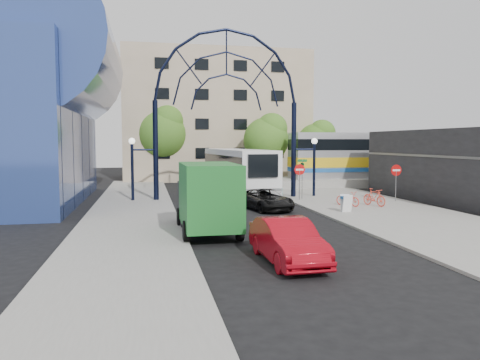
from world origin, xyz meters
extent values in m
plane|color=black|center=(0.00, 0.00, 0.00)|extent=(120.00, 120.00, 0.00)
cube|color=gray|center=(8.00, 4.00, 0.06)|extent=(8.00, 56.00, 0.12)
cube|color=gray|center=(-6.50, 6.00, 0.06)|extent=(5.00, 50.00, 0.12)
cylinder|color=black|center=(-5.00, 14.00, 3.50)|extent=(0.36, 0.36, 7.00)
cylinder|color=black|center=(5.00, 14.00, 3.50)|extent=(0.36, 0.36, 7.00)
cylinder|color=black|center=(-6.60, 14.00, 2.00)|extent=(0.20, 0.20, 4.00)
cylinder|color=black|center=(6.60, 14.00, 2.00)|extent=(0.20, 0.20, 4.00)
sphere|color=white|center=(-6.60, 14.00, 4.20)|extent=(0.44, 0.44, 0.44)
sphere|color=white|center=(6.60, 14.00, 4.20)|extent=(0.44, 0.44, 0.44)
cylinder|color=slate|center=(4.80, 12.00, 1.22)|extent=(0.06, 0.06, 2.20)
cylinder|color=red|center=(4.80, 12.00, 2.22)|extent=(0.80, 0.04, 0.80)
cube|color=white|center=(4.80, 11.97, 2.22)|extent=(0.55, 0.02, 0.12)
cylinder|color=slate|center=(11.00, 10.00, 1.22)|extent=(0.06, 0.06, 2.20)
cylinder|color=red|center=(11.00, 10.00, 2.22)|extent=(0.76, 0.04, 0.76)
cube|color=white|center=(11.00, 9.97, 2.22)|extent=(0.55, 0.02, 0.12)
cylinder|color=slate|center=(5.20, 12.60, 1.52)|extent=(0.05, 0.05, 2.80)
cube|color=#146626|center=(5.20, 12.60, 2.82)|extent=(0.70, 0.03, 0.18)
cube|color=#146626|center=(5.20, 12.60, 2.57)|extent=(0.03, 0.70, 0.18)
cube|color=white|center=(5.60, 5.80, 0.62)|extent=(0.55, 0.26, 0.99)
cube|color=white|center=(5.60, 6.15, 0.62)|extent=(0.55, 0.26, 0.99)
cube|color=#1E59A5|center=(5.60, 5.98, 0.95)|extent=(0.55, 0.42, 0.14)
cylinder|color=#2E458E|center=(-12.00, 15.00, 10.00)|extent=(9.00, 16.00, 9.00)
cube|color=black|center=(16.00, 10.00, 2.50)|extent=(6.00, 16.00, 5.00)
cube|color=tan|center=(2.00, 35.00, 7.00)|extent=(20.00, 12.00, 14.00)
cube|color=gray|center=(20.00, 22.00, 0.40)|extent=(32.00, 5.00, 0.80)
cube|color=#B7B7BC|center=(20.00, 22.00, 2.90)|extent=(25.00, 3.00, 4.20)
cube|color=gold|center=(20.00, 22.00, 2.30)|extent=(25.10, 3.05, 0.90)
cube|color=black|center=(20.00, 22.00, 3.90)|extent=(25.05, 3.05, 1.00)
cube|color=#1E59A5|center=(20.00, 22.00, 1.60)|extent=(25.10, 3.05, 0.35)
cylinder|color=#382314|center=(6.00, 26.00, 1.26)|extent=(0.36, 0.36, 2.52)
sphere|color=#296019|center=(6.00, 26.00, 4.34)|extent=(4.48, 4.48, 4.48)
sphere|color=#296019|center=(6.50, 25.70, 5.46)|extent=(3.08, 3.08, 3.08)
cylinder|color=#382314|center=(-4.00, 30.00, 1.44)|extent=(0.36, 0.36, 2.88)
sphere|color=#296019|center=(-4.00, 30.00, 4.96)|extent=(5.12, 5.12, 5.12)
sphere|color=#296019|center=(-3.50, 29.70, 6.24)|extent=(3.52, 3.52, 3.52)
cylinder|color=#382314|center=(12.00, 28.00, 1.17)|extent=(0.36, 0.36, 2.34)
sphere|color=#296019|center=(12.00, 28.00, 4.03)|extent=(4.16, 4.16, 4.16)
sphere|color=#296019|center=(12.50, 27.70, 5.07)|extent=(2.86, 2.86, 2.86)
cube|color=white|center=(1.55, 17.77, 1.94)|extent=(3.74, 12.92, 3.22)
cube|color=#5CCDC8|center=(1.55, 17.77, 0.61)|extent=(3.77, 12.92, 0.78)
cube|color=black|center=(1.55, 17.77, 2.61)|extent=(3.78, 12.67, 1.00)
cube|color=black|center=(2.01, 11.34, 2.55)|extent=(2.10, 0.31, 1.55)
cube|color=black|center=(1.09, 24.08, 1.77)|extent=(2.67, 0.39, 1.77)
cylinder|color=black|center=(-0.11, 21.62, 0.53)|extent=(0.39, 1.08, 1.06)
cylinder|color=black|center=(2.64, 21.82, 0.53)|extent=(0.39, 1.08, 1.06)
cylinder|color=black|center=(0.51, 12.97, 0.53)|extent=(0.39, 1.08, 1.06)
cylinder|color=black|center=(3.27, 13.17, 0.53)|extent=(0.39, 1.08, 1.06)
cube|color=black|center=(-2.97, 3.98, 1.06)|extent=(2.23, 2.32, 2.13)
cube|color=black|center=(-2.98, 5.14, 1.50)|extent=(1.94, 0.10, 0.97)
cube|color=#1C6A27|center=(-2.97, 1.08, 1.84)|extent=(2.33, 4.45, 2.71)
cylinder|color=black|center=(-4.09, 3.69, 0.46)|extent=(0.25, 0.93, 0.93)
cylinder|color=black|center=(-1.86, 3.69, 0.46)|extent=(0.25, 0.93, 0.93)
cylinder|color=black|center=(-4.08, -0.08, 0.46)|extent=(0.25, 0.93, 0.93)
cylinder|color=black|center=(-1.86, -0.08, 0.46)|extent=(0.25, 0.93, 0.93)
imported|color=black|center=(1.46, 8.47, 0.63)|extent=(3.03, 4.88, 1.26)
imported|color=#A60A16|center=(-0.94, -3.85, 0.75)|extent=(1.75, 4.60, 1.50)
imported|color=#F53E31|center=(6.77, 8.36, 0.58)|extent=(1.37, 1.85, 0.93)
imported|color=#F04430|center=(8.39, 8.00, 0.67)|extent=(1.09, 1.90, 1.10)
camera|label=1|loc=(-5.62, -18.97, 4.11)|focal=35.00mm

